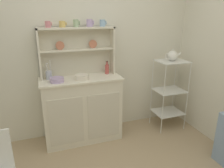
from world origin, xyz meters
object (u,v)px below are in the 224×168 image
at_px(bakers_rack, 170,88).
at_px(bowl_mixing_large, 57,80).
at_px(hutch_shelf_unit, 77,47).
at_px(jam_bottle, 107,69).
at_px(porcelain_teapot, 172,56).
at_px(cup_rose_0, 48,24).
at_px(utensil_jar, 49,75).
at_px(hutch_cabinet, 82,108).

distance_m(bakers_rack, bowl_mixing_large, 1.66).
relative_size(hutch_shelf_unit, bowl_mixing_large, 5.73).
xyz_separation_m(jam_bottle, porcelain_teapot, (0.93, -0.19, 0.16)).
bearing_deg(cup_rose_0, utensil_jar, -137.28).
relative_size(hutch_cabinet, bowl_mixing_large, 6.14).
bearing_deg(jam_bottle, hutch_cabinet, -167.62).
bearing_deg(bowl_mixing_large, bakers_rack, -0.92).
height_order(hutch_shelf_unit, porcelain_teapot, hutch_shelf_unit).
height_order(utensil_jar, porcelain_teapot, porcelain_teapot).
bearing_deg(bowl_mixing_large, utensil_jar, 118.67).
xyz_separation_m(hutch_shelf_unit, porcelain_teapot, (1.32, -0.26, -0.15)).
bearing_deg(cup_rose_0, bowl_mixing_large, -80.09).
xyz_separation_m(hutch_cabinet, cup_rose_0, (-0.34, 0.12, 1.12)).
distance_m(utensil_jar, porcelain_teapot, 1.73).
height_order(hutch_cabinet, utensil_jar, utensil_jar).
bearing_deg(hutch_cabinet, utensil_jar, 168.82).
distance_m(hutch_cabinet, hutch_shelf_unit, 0.83).
relative_size(cup_rose_0, porcelain_teapot, 0.34).
height_order(jam_bottle, utensil_jar, utensil_jar).
relative_size(hutch_shelf_unit, utensil_jar, 4.09).
height_order(hutch_cabinet, jam_bottle, jam_bottle).
bearing_deg(porcelain_teapot, bowl_mixing_large, 179.08).
distance_m(jam_bottle, utensil_jar, 0.79).
xyz_separation_m(utensil_jar, porcelain_teapot, (1.72, -0.18, 0.17)).
height_order(cup_rose_0, utensil_jar, cup_rose_0).
xyz_separation_m(hutch_shelf_unit, utensil_jar, (-0.39, -0.09, -0.32)).
height_order(cup_rose_0, bowl_mixing_large, cup_rose_0).
height_order(bakers_rack, bowl_mixing_large, bakers_rack).
distance_m(hutch_cabinet, utensil_jar, 0.64).
relative_size(jam_bottle, porcelain_teapot, 0.76).
xyz_separation_m(bowl_mixing_large, porcelain_teapot, (1.63, -0.03, 0.20)).
bearing_deg(jam_bottle, bowl_mixing_large, -167.21).
relative_size(cup_rose_0, bowl_mixing_large, 0.47).
xyz_separation_m(hutch_cabinet, hutch_shelf_unit, (-0.00, 0.16, 0.82)).
height_order(hutch_cabinet, bowl_mixing_large, bowl_mixing_large).
xyz_separation_m(hutch_shelf_unit, jam_bottle, (0.39, -0.08, -0.31)).
bearing_deg(hutch_cabinet, bakers_rack, -4.30).
height_order(bakers_rack, jam_bottle, jam_bottle).
height_order(bowl_mixing_large, porcelain_teapot, porcelain_teapot).
xyz_separation_m(bakers_rack, utensil_jar, (-1.72, 0.18, 0.32)).
bearing_deg(hutch_shelf_unit, bakers_rack, -11.21).
bearing_deg(jam_bottle, cup_rose_0, 177.21).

